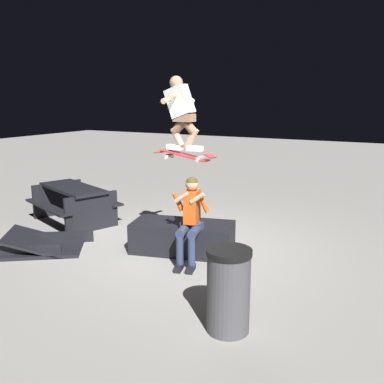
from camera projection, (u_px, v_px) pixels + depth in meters
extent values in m
plane|color=gray|center=(188.00, 248.00, 7.15)|extent=(40.00, 40.00, 0.00)
cube|color=black|center=(183.00, 237.00, 6.94)|extent=(1.79, 1.12, 0.50)
cube|color=#2D3856|center=(192.00, 226.00, 6.52)|extent=(0.32, 0.20, 0.12)
cube|color=#D15119|center=(192.00, 207.00, 6.45)|extent=(0.28, 0.38, 0.50)
sphere|color=tan|center=(192.00, 184.00, 6.37)|extent=(0.20, 0.20, 0.20)
sphere|color=#4A4119|center=(192.00, 183.00, 6.37)|extent=(0.19, 0.19, 0.19)
cylinder|color=#D15119|center=(204.00, 204.00, 6.33)|extent=(0.20, 0.12, 0.29)
cylinder|color=tan|center=(197.00, 198.00, 6.23)|extent=(0.25, 0.13, 0.19)
cylinder|color=#D15119|center=(178.00, 202.00, 6.42)|extent=(0.20, 0.12, 0.29)
cylinder|color=tan|center=(182.00, 197.00, 6.29)|extent=(0.25, 0.13, 0.19)
cylinder|color=#2D3856|center=(195.00, 231.00, 6.31)|extent=(0.23, 0.42, 0.14)
cylinder|color=#2D3856|center=(191.00, 253.00, 6.18)|extent=(0.11, 0.11, 0.46)
cube|color=black|center=(191.00, 269.00, 6.19)|extent=(0.16, 0.28, 0.08)
cylinder|color=#2D3856|center=(183.00, 230.00, 6.35)|extent=(0.23, 0.42, 0.14)
cylinder|color=#2D3856|center=(180.00, 252.00, 6.22)|extent=(0.11, 0.11, 0.46)
cube|color=black|center=(179.00, 268.00, 6.23)|extent=(0.16, 0.28, 0.08)
cube|color=#B72D2D|center=(184.00, 155.00, 6.48)|extent=(0.80, 0.22, 0.15)
cube|color=#B72D2D|center=(160.00, 152.00, 6.69)|extent=(0.13, 0.20, 0.04)
cube|color=#B72D2D|center=(210.00, 156.00, 6.26)|extent=(0.12, 0.20, 0.07)
cube|color=#99999E|center=(169.00, 155.00, 6.61)|extent=(0.07, 0.16, 0.04)
cylinder|color=white|center=(166.00, 158.00, 6.54)|extent=(0.05, 0.03, 0.05)
cylinder|color=white|center=(172.00, 156.00, 6.70)|extent=(0.05, 0.03, 0.05)
cube|color=#99999E|center=(200.00, 158.00, 6.35)|extent=(0.07, 0.16, 0.04)
cylinder|color=white|center=(198.00, 160.00, 6.28)|extent=(0.05, 0.03, 0.05)
cylinder|color=white|center=(203.00, 159.00, 6.43)|extent=(0.05, 0.03, 0.05)
cube|color=white|center=(175.00, 147.00, 6.54)|extent=(0.26, 0.11, 0.08)
cube|color=white|center=(195.00, 149.00, 6.37)|extent=(0.26, 0.11, 0.08)
cylinder|color=tan|center=(177.00, 137.00, 6.48)|extent=(0.24, 0.10, 0.31)
cylinder|color=brown|center=(181.00, 124.00, 6.40)|extent=(0.33, 0.14, 0.33)
cylinder|color=tan|center=(192.00, 138.00, 6.36)|extent=(0.24, 0.10, 0.31)
cylinder|color=brown|center=(187.00, 124.00, 6.35)|extent=(0.33, 0.14, 0.33)
cube|color=brown|center=(184.00, 118.00, 6.35)|extent=(0.30, 0.21, 0.12)
cube|color=white|center=(180.00, 102.00, 6.34)|extent=(0.46, 0.23, 0.52)
sphere|color=tan|center=(176.00, 83.00, 6.30)|extent=(0.20, 0.20, 0.20)
cylinder|color=tan|center=(171.00, 97.00, 6.15)|extent=(0.09, 0.45, 0.19)
cylinder|color=tan|center=(186.00, 97.00, 6.52)|extent=(0.09, 0.45, 0.19)
cube|color=black|center=(45.00, 248.00, 7.08)|extent=(1.56, 1.50, 0.06)
cube|color=black|center=(44.00, 243.00, 7.06)|extent=(1.52, 1.47, 0.43)
cube|color=black|center=(25.00, 251.00, 6.72)|extent=(0.93, 0.68, 0.21)
cube|color=black|center=(61.00, 237.00, 7.39)|extent=(0.93, 0.68, 0.21)
cube|color=black|center=(73.00, 188.00, 8.51)|extent=(1.84, 1.26, 0.06)
cube|color=black|center=(47.00, 207.00, 8.22)|extent=(1.67, 0.83, 0.04)
cube|color=black|center=(98.00, 198.00, 8.93)|extent=(1.67, 0.83, 0.04)
cube|color=black|center=(58.00, 199.00, 9.15)|extent=(0.45, 1.05, 0.72)
cube|color=black|center=(92.00, 213.00, 8.02)|extent=(0.45, 1.05, 0.72)
cylinder|color=#47474C|center=(228.00, 293.00, 4.53)|extent=(0.47, 0.47, 0.88)
cylinder|color=black|center=(229.00, 252.00, 4.43)|extent=(0.49, 0.49, 0.06)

